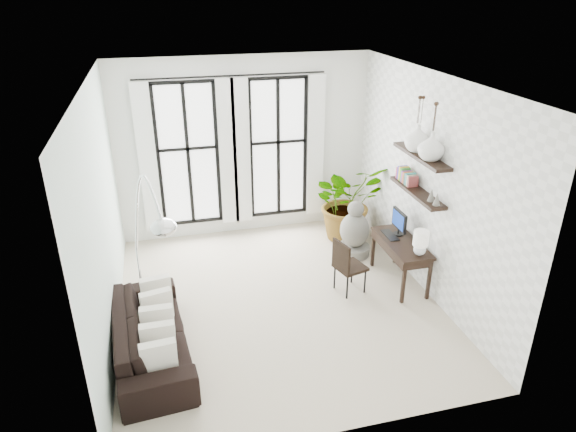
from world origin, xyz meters
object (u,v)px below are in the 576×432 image
object	(u,v)px
buddha	(354,233)
desk	(403,245)
sofa	(151,334)
plant	(347,201)
arc_lamp	(146,213)
desk_chair	(346,264)

from	to	relation	value
buddha	desk	bearing A→B (deg)	-71.37
sofa	plant	xyz separation A→B (m)	(3.49, 2.50, 0.39)
sofa	arc_lamp	distance (m)	1.51
desk	arc_lamp	size ratio (longest dim) A/B	0.53
plant	arc_lamp	distance (m)	4.05
arc_lamp	plant	bearing A→B (deg)	30.28
plant	buddha	bearing A→B (deg)	-98.62
desk_chair	buddha	xyz separation A→B (m)	(0.54, 1.07, -0.07)
plant	arc_lamp	xyz separation A→B (m)	(-3.39, -1.98, 1.02)
desk_chair	arc_lamp	world-z (taller)	arc_lamp
desk_chair	arc_lamp	xyz separation A→B (m)	(-2.74, -0.24, 1.24)
buddha	arc_lamp	bearing A→B (deg)	-158.23
plant	buddha	size ratio (longest dim) A/B	1.43
desk_chair	buddha	size ratio (longest dim) A/B	0.87
desk_chair	arc_lamp	bearing A→B (deg)	169.42
plant	buddha	xyz separation A→B (m)	(-0.10, -0.67, -0.29)
desk_chair	desk	bearing A→B (deg)	-14.92
sofa	desk	world-z (taller)	desk
desk	buddha	world-z (taller)	desk
plant	arc_lamp	world-z (taller)	arc_lamp
plant	desk	xyz separation A→B (m)	(0.26, -1.73, -0.03)
arc_lamp	desk	bearing A→B (deg)	3.92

